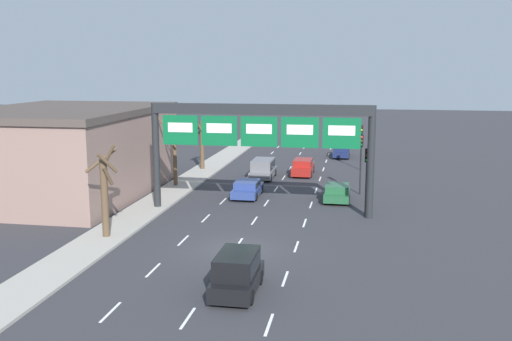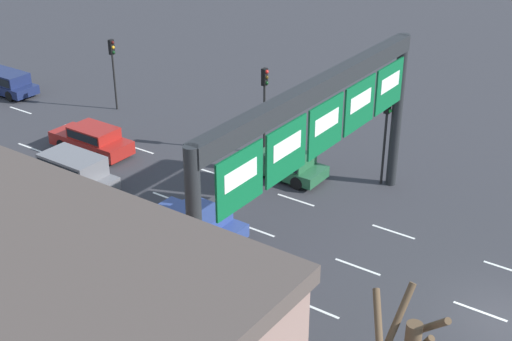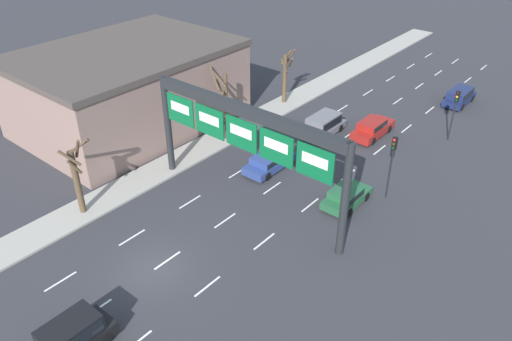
{
  "view_description": "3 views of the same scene",
  "coord_description": "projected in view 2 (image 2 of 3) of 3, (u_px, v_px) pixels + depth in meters",
  "views": [
    {
      "loc": [
        6.45,
        -29.6,
        9.92
      ],
      "look_at": [
        0.07,
        6.18,
        3.32
      ],
      "focal_mm": 40.0,
      "sensor_mm": 36.0,
      "label": 1
    },
    {
      "loc": [
        -21.81,
        -4.38,
        16.06
      ],
      "look_at": [
        1.5,
        12.02,
        1.99
      ],
      "focal_mm": 50.0,
      "sensor_mm": 36.0,
      "label": 2
    },
    {
      "loc": [
        18.2,
        -12.72,
        19.99
      ],
      "look_at": [
        0.56,
        8.51,
        2.89
      ],
      "focal_mm": 35.0,
      "sensor_mm": 36.0,
      "label": 3
    }
  ],
  "objects": [
    {
      "name": "suv_navy",
      "position": [
        6.0,
        81.0,
        46.12
      ],
      "size": [
        1.82,
        4.38,
        1.47
      ],
      "color": "#19234C",
      "rests_on": "ground_plane"
    },
    {
      "name": "car_red",
      "position": [
        92.0,
        139.0,
        37.91
      ],
      "size": [
        1.83,
        4.74,
        1.5
      ],
      "color": "maroon",
      "rests_on": "ground_plane"
    },
    {
      "name": "traffic_light_near_gantry",
      "position": [
        387.0,
        121.0,
        33.53
      ],
      "size": [
        0.3,
        0.35,
        4.61
      ],
      "color": "black",
      "rests_on": "ground_plane"
    },
    {
      "name": "car_green",
      "position": [
        288.0,
        164.0,
        35.32
      ],
      "size": [
        1.9,
        3.93,
        1.28
      ],
      "color": "#235B38",
      "rests_on": "ground_plane"
    },
    {
      "name": "sign_gantry",
      "position": [
        319.0,
        120.0,
        26.91
      ],
      "size": [
        15.29,
        0.7,
        7.49
      ],
      "color": "#232628",
      "rests_on": "ground_plane"
    },
    {
      "name": "lane_dashes",
      "position": [
        210.0,
        213.0,
        32.32
      ],
      "size": [
        6.72,
        67.0,
        0.01
      ],
      "color": "white",
      "rests_on": "ground_plane"
    },
    {
      "name": "tree_bare_closest",
      "position": [
        24.0,
        219.0,
        25.63
      ],
      "size": [
        1.97,
        1.48,
        5.76
      ],
      "color": "brown",
      "rests_on": "sidewalk_left"
    },
    {
      "name": "traffic_light_far_end",
      "position": [
        265.0,
        94.0,
        36.71
      ],
      "size": [
        0.3,
        0.35,
        4.72
      ],
      "color": "black",
      "rests_on": "ground_plane"
    },
    {
      "name": "ground_plane",
      "position": [
        507.0,
        322.0,
        25.36
      ],
      "size": [
        220.0,
        220.0,
        0.0
      ],
      "primitive_type": "plane",
      "color": "#333338"
    },
    {
      "name": "traffic_light_mid_block",
      "position": [
        113.0,
        60.0,
        42.57
      ],
      "size": [
        0.3,
        0.35,
        4.39
      ],
      "color": "black",
      "rests_on": "ground_plane"
    },
    {
      "name": "suv_grey",
      "position": [
        73.0,
        170.0,
        34.13
      ],
      "size": [
        1.99,
        4.38,
        1.74
      ],
      "color": "slate",
      "rests_on": "ground_plane"
    },
    {
      "name": "car_blue",
      "position": [
        197.0,
        221.0,
        30.34
      ],
      "size": [
        1.92,
        4.33,
        1.3
      ],
      "color": "navy",
      "rests_on": "ground_plane"
    }
  ]
}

